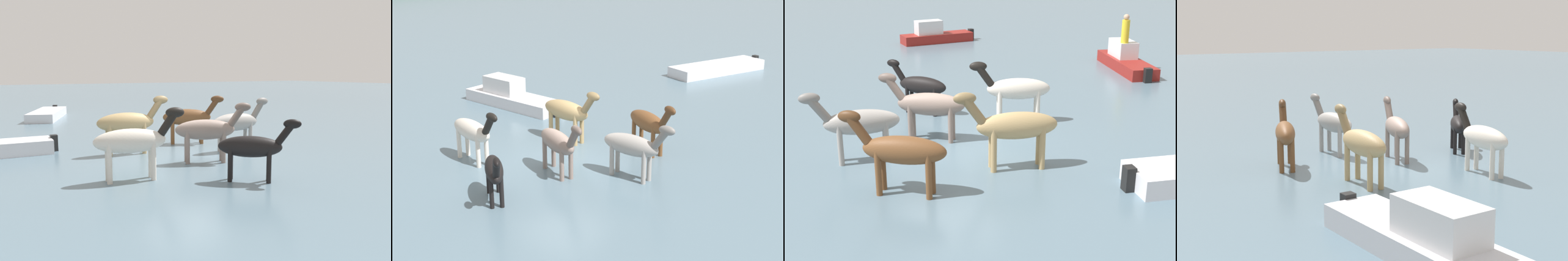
{
  "view_description": "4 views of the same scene",
  "coord_description": "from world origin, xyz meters",
  "views": [
    {
      "loc": [
        -11.58,
        6.33,
        2.89
      ],
      "look_at": [
        -0.64,
        -0.0,
        1.05
      ],
      "focal_mm": 37.33,
      "sensor_mm": 36.0,
      "label": 1
    },
    {
      "loc": [
        -13.76,
        -11.53,
        7.31
      ],
      "look_at": [
        0.61,
        -0.54,
        1.1
      ],
      "focal_mm": 55.0,
      "sensor_mm": 36.0,
      "label": 2
    },
    {
      "loc": [
        14.43,
        -2.8,
        5.73
      ],
      "look_at": [
        0.92,
        0.68,
        0.74
      ],
      "focal_mm": 52.39,
      "sensor_mm": 36.0,
      "label": 3
    },
    {
      "loc": [
        10.23,
        13.23,
        4.05
      ],
      "look_at": [
        0.67,
        0.18,
        1.17
      ],
      "focal_mm": 51.54,
      "sensor_mm": 36.0,
      "label": 4
    }
  ],
  "objects": [
    {
      "name": "horse_rear_stallion",
      "position": [
        0.42,
        -2.39,
        1.06
      ],
      "size": [
        0.57,
        2.45,
        1.92
      ],
      "rotation": [
        0.0,
        0.0,
        4.71
      ],
      "color": "#9E9993",
      "rests_on": "ground_plane"
    },
    {
      "name": "horse_gray_outer",
      "position": [
        -0.71,
        -0.42,
        1.05
      ],
      "size": [
        1.3,
        2.41,
        1.91
      ],
      "rotation": [
        0.0,
        0.0,
        4.32
      ],
      "color": "gray",
      "rests_on": "ground_plane"
    },
    {
      "name": "ground_plane",
      "position": [
        0.0,
        0.0,
        0.0
      ],
      "size": [
        169.46,
        169.46,
        0.0
      ],
      "primitive_type": "plane",
      "color": "slate"
    },
    {
      "name": "boat_skiff_near",
      "position": [
        14.72,
        1.72,
        0.18
      ],
      "size": [
        5.61,
        3.31,
        0.76
      ],
      "rotation": [
        0.0,
        0.0,
        2.79
      ],
      "color": "silver",
      "rests_on": "ground_plane"
    },
    {
      "name": "horse_pinto_flank",
      "position": [
        1.83,
        1.29,
        1.12
      ],
      "size": [
        0.79,
        2.62,
        2.03
      ],
      "rotation": [
        0.0,
        0.0,
        4.62
      ],
      "color": "tan",
      "rests_on": "ground_plane"
    },
    {
      "name": "horse_lead",
      "position": [
        2.61,
        -1.59,
        1.06
      ],
      "size": [
        1.37,
        2.41,
        1.93
      ],
      "rotation": [
        0.0,
        0.0,
        4.29
      ],
      "color": "brown",
      "rests_on": "ground_plane"
    },
    {
      "name": "horse_dun_straggler",
      "position": [
        -3.25,
        -0.24,
        0.93
      ],
      "size": [
        1.62,
        1.89,
        1.68
      ],
      "rotation": [
        0.0,
        0.0,
        4.03
      ],
      "color": "black",
      "rests_on": "ground_plane"
    },
    {
      "name": "horse_chestnut_trailing",
      "position": [
        -1.58,
        2.44,
        1.07
      ],
      "size": [
        0.92,
        2.5,
        1.93
      ],
      "rotation": [
        0.0,
        0.0,
        4.53
      ],
      "color": "silver",
      "rests_on": "ground_plane"
    }
  ]
}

